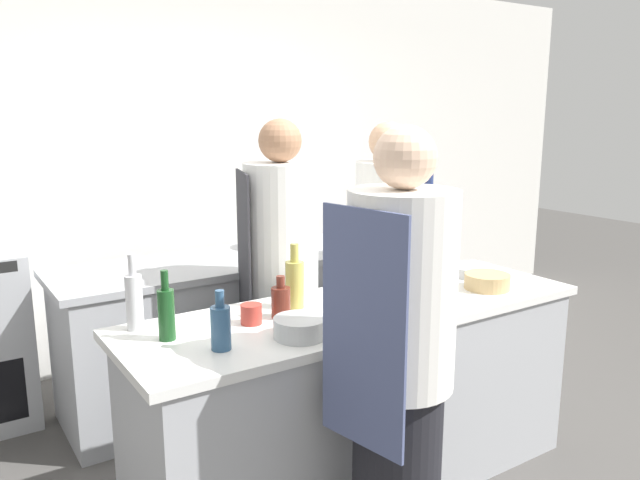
# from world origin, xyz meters

# --- Properties ---
(wall_back) EXTENTS (8.00, 0.06, 2.80)m
(wall_back) POSITION_xyz_m (0.00, 2.13, 1.40)
(wall_back) COLOR silver
(wall_back) RESTS_ON ground_plane
(prep_counter) EXTENTS (2.24, 0.71, 0.90)m
(prep_counter) POSITION_xyz_m (0.00, 0.00, 0.45)
(prep_counter) COLOR #A8AAAF
(prep_counter) RESTS_ON ground_plane
(pass_counter) EXTENTS (2.04, 0.70, 0.90)m
(pass_counter) POSITION_xyz_m (-0.13, 1.20, 0.45)
(pass_counter) COLOR #A8AAAF
(pass_counter) RESTS_ON ground_plane
(chef_at_prep_near) EXTENTS (0.44, 0.42, 1.74)m
(chef_at_prep_near) POSITION_xyz_m (-0.27, -0.58, 0.87)
(chef_at_prep_near) COLOR black
(chef_at_prep_near) RESTS_ON ground_plane
(chef_at_stove) EXTENTS (0.40, 0.38, 1.72)m
(chef_at_stove) POSITION_xyz_m (0.63, 0.59, 0.86)
(chef_at_stove) COLOR black
(chef_at_stove) RESTS_ON ground_plane
(chef_at_pass_far) EXTENTS (0.45, 0.44, 1.74)m
(chef_at_pass_far) POSITION_xyz_m (-0.06, 0.64, 0.87)
(chef_at_pass_far) COLOR black
(chef_at_pass_far) RESTS_ON ground_plane
(bottle_olive_oil) EXTENTS (0.08, 0.08, 0.19)m
(bottle_olive_oil) POSITION_xyz_m (-0.39, 0.06, 0.97)
(bottle_olive_oil) COLOR #5B2319
(bottle_olive_oil) RESTS_ON prep_counter
(bottle_vinegar) EXTENTS (0.07, 0.07, 0.27)m
(bottle_vinegar) POSITION_xyz_m (0.43, -0.09, 1.00)
(bottle_vinegar) COLOR black
(bottle_vinegar) RESTS_ON prep_counter
(bottle_wine) EXTENTS (0.08, 0.08, 0.30)m
(bottle_wine) POSITION_xyz_m (-0.27, 0.15, 1.02)
(bottle_wine) COLOR #B2A84C
(bottle_wine) RESTS_ON prep_counter
(bottle_cooking_oil) EXTENTS (0.07, 0.07, 0.32)m
(bottle_cooking_oil) POSITION_xyz_m (-0.97, 0.27, 1.03)
(bottle_cooking_oil) COLOR silver
(bottle_cooking_oil) RESTS_ON prep_counter
(bottle_sauce) EXTENTS (0.07, 0.07, 0.28)m
(bottle_sauce) POSITION_xyz_m (-0.90, 0.08, 1.01)
(bottle_sauce) COLOR #19471E
(bottle_sauce) RESTS_ON prep_counter
(bottle_water) EXTENTS (0.08, 0.08, 0.23)m
(bottle_water) POSITION_xyz_m (-0.77, -0.13, 0.99)
(bottle_water) COLOR #2D5175
(bottle_water) RESTS_ON prep_counter
(bowl_mixing_large) EXTENTS (0.28, 0.28, 0.07)m
(bowl_mixing_large) POSITION_xyz_m (-0.16, -0.18, 0.94)
(bowl_mixing_large) COLOR #B7BABC
(bowl_mixing_large) RESTS_ON prep_counter
(bowl_prep_small) EXTENTS (0.21, 0.21, 0.08)m
(bowl_prep_small) POSITION_xyz_m (-0.45, -0.19, 0.94)
(bowl_prep_small) COLOR #B7BABC
(bowl_prep_small) RESTS_ON prep_counter
(bowl_ceramic_blue) EXTENTS (0.23, 0.23, 0.08)m
(bowl_ceramic_blue) POSITION_xyz_m (0.70, -0.12, 0.94)
(bowl_ceramic_blue) COLOR tan
(bowl_ceramic_blue) RESTS_ON prep_counter
(bowl_wooden_salad) EXTENTS (0.25, 0.25, 0.05)m
(bowl_wooden_salad) POSITION_xyz_m (0.83, 0.11, 0.93)
(bowl_wooden_salad) COLOR #B7BABC
(bowl_wooden_salad) RESTS_ON prep_counter
(cup) EXTENTS (0.09, 0.09, 0.08)m
(cup) POSITION_xyz_m (-0.54, 0.06, 0.94)
(cup) COLOR #B2382D
(cup) RESTS_ON prep_counter
(cutting_board) EXTENTS (0.31, 0.20, 0.01)m
(cutting_board) POSITION_xyz_m (0.13, 0.12, 0.91)
(cutting_board) COLOR olive
(cutting_board) RESTS_ON prep_counter
(stockpot) EXTENTS (0.26, 0.26, 0.21)m
(stockpot) POSITION_xyz_m (0.29, 1.27, 1.01)
(stockpot) COLOR #A8AAAF
(stockpot) RESTS_ON pass_counter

